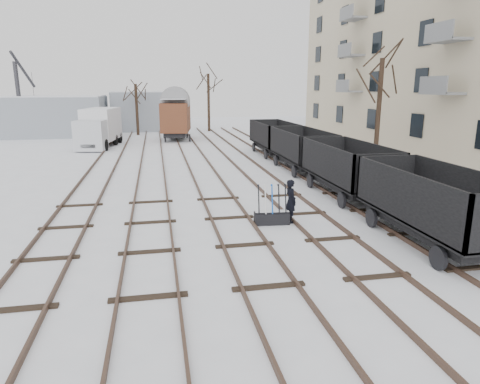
# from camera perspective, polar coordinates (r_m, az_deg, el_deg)

# --- Properties ---
(ground) EXTENTS (120.00, 120.00, 0.00)m
(ground) POSITION_cam_1_polar(r_m,az_deg,el_deg) (13.86, 0.64, -7.20)
(ground) COLOR white
(ground) RESTS_ON ground
(tracks) EXTENTS (13.90, 52.00, 0.16)m
(tracks) POSITION_cam_1_polar(r_m,az_deg,el_deg) (26.92, -5.28, 3.29)
(tracks) COLOR black
(tracks) RESTS_ON ground
(shed_left) EXTENTS (10.00, 8.00, 4.10)m
(shed_left) POSITION_cam_1_polar(r_m,az_deg,el_deg) (49.84, -23.39, 9.35)
(shed_left) COLOR gray
(shed_left) RESTS_ON ground
(shed_right) EXTENTS (7.00, 6.00, 4.50)m
(shed_right) POSITION_cam_1_polar(r_m,az_deg,el_deg) (52.75, -12.77, 10.53)
(shed_right) COLOR gray
(shed_right) RESTS_ON ground
(ground_frame) EXTENTS (1.33, 0.53, 1.49)m
(ground_frame) POSITION_cam_1_polar(r_m,az_deg,el_deg) (15.94, 4.26, -3.32)
(ground_frame) COLOR black
(ground_frame) RESTS_ON ground
(worker) EXTENTS (0.49, 0.66, 1.65)m
(worker) POSITION_cam_1_polar(r_m,az_deg,el_deg) (16.09, 6.78, -1.21)
(worker) COLOR black
(worker) RESTS_ON ground
(freight_wagon_a) EXTENTS (2.39, 5.98, 2.44)m
(freight_wagon_a) POSITION_cam_1_polar(r_m,az_deg,el_deg) (15.12, 24.33, -2.93)
(freight_wagon_a) COLOR black
(freight_wagon_a) RESTS_ON ground
(freight_wagon_b) EXTENTS (2.39, 5.98, 2.44)m
(freight_wagon_b) POSITION_cam_1_polar(r_m,az_deg,el_deg) (20.49, 14.11, 2.04)
(freight_wagon_b) COLOR black
(freight_wagon_b) RESTS_ON ground
(freight_wagon_c) EXTENTS (2.39, 5.98, 2.44)m
(freight_wagon_c) POSITION_cam_1_polar(r_m,az_deg,el_deg) (26.32, 8.24, 4.86)
(freight_wagon_c) COLOR black
(freight_wagon_c) RESTS_ON ground
(freight_wagon_d) EXTENTS (2.39, 5.98, 2.44)m
(freight_wagon_d) POSITION_cam_1_polar(r_m,az_deg,el_deg) (32.37, 4.51, 6.62)
(freight_wagon_d) COLOR black
(freight_wagon_d) RESTS_ON ground
(box_van_wagon) EXTENTS (3.40, 5.45, 3.91)m
(box_van_wagon) POSITION_cam_1_polar(r_m,az_deg,el_deg) (41.87, -8.55, 9.99)
(box_van_wagon) COLOR black
(box_van_wagon) RESTS_ON ground
(lorry) EXTENTS (3.04, 7.30, 3.21)m
(lorry) POSITION_cam_1_polar(r_m,az_deg,el_deg) (38.36, -18.25, 8.18)
(lorry) COLOR black
(lorry) RESTS_ON ground
(panel_van) EXTENTS (2.53, 4.20, 1.73)m
(panel_van) POSITION_cam_1_polar(r_m,az_deg,el_deg) (44.05, -17.52, 7.89)
(panel_van) COLOR silver
(panel_van) RESTS_ON ground
(crane) EXTENTS (1.87, 4.92, 8.30)m
(crane) POSITION_cam_1_polar(r_m,az_deg,el_deg) (47.78, -27.09, 8.99)
(crane) COLOR #2D2D32
(crane) RESTS_ON ground
(tree_near) EXTENTS (0.30, 0.30, 6.70)m
(tree_near) POSITION_cam_1_polar(r_m,az_deg,el_deg) (28.72, 17.97, 9.93)
(tree_near) COLOR black
(tree_near) RESTS_ON ground
(tree_far_left) EXTENTS (0.30, 0.30, 5.29)m
(tree_far_left) POSITION_cam_1_polar(r_m,az_deg,el_deg) (47.09, -13.59, 10.62)
(tree_far_left) COLOR black
(tree_far_left) RESTS_ON ground
(tree_far_right) EXTENTS (0.30, 0.30, 6.43)m
(tree_far_right) POSITION_cam_1_polar(r_m,az_deg,el_deg) (49.88, -4.20, 11.77)
(tree_far_right) COLOR black
(tree_far_right) RESTS_ON ground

